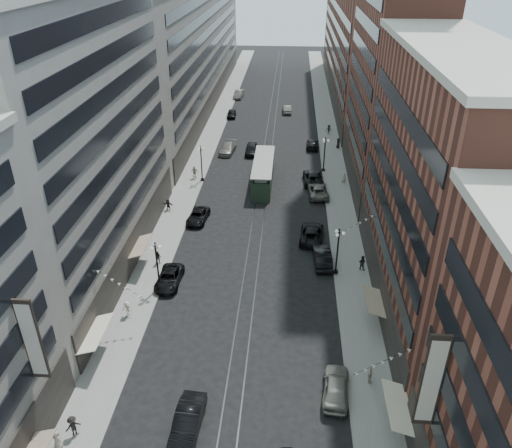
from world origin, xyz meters
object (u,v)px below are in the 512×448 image
(pedestrian_9, at_px, (329,130))
(pedestrian_extra_0, at_px, (127,309))
(lamppost_sw_far, at_px, (157,264))
(car_10, at_px, (322,257))
(pedestrian_2, at_px, (158,258))
(pedestrian_5, at_px, (168,204))
(pedestrian_8, at_px, (344,179))
(car_extra_2, at_px, (312,233))
(pedestrian_1, at_px, (57,440))
(car_extra_0, at_px, (313,177))
(car_2, at_px, (169,278))
(pedestrian_4, at_px, (370,375))
(car_9, at_px, (232,114))
(pedestrian_extra_2, at_px, (73,426))
(car_12, at_px, (312,144))
(lamppost_se_mid, at_px, (324,153))
(car_11, at_px, (318,190))
(car_4, at_px, (336,387))
(car_13, at_px, (251,149))
(streetcar, at_px, (263,173))
(pedestrian_6, at_px, (195,172))
(lamppost_sw_mid, at_px, (201,162))
(car_14, at_px, (287,109))
(car_7, at_px, (198,216))
(car_8, at_px, (228,148))
(car_5, at_px, (188,422))
(pedestrian_extra_1, at_px, (338,143))
(pedestrian_7, at_px, (362,263))

(pedestrian_9, xyz_separation_m, pedestrian_extra_0, (-22.18, -53.94, -0.08))
(lamppost_sw_far, xyz_separation_m, car_10, (17.02, 6.01, -2.22))
(pedestrian_2, height_order, pedestrian_5, pedestrian_2)
(pedestrian_8, height_order, car_extra_2, pedestrian_8)
(pedestrian_1, relative_size, car_extra_0, 0.28)
(car_2, height_order, pedestrian_4, pedestrian_4)
(car_9, height_order, car_10, car_10)
(car_2, xyz_separation_m, pedestrian_8, (20.34, 26.07, 0.35))
(pedestrian_extra_2, bearing_deg, car_9, -132.16)
(car_12, xyz_separation_m, car_extra_2, (-0.96, -31.30, 0.09))
(lamppost_se_mid, height_order, car_11, lamppost_se_mid)
(car_extra_2, bearing_deg, car_10, 105.81)
(car_extra_0, xyz_separation_m, pedestrian_extra_0, (-18.62, -32.29, 0.13))
(pedestrian_8, bearing_deg, pedestrian_extra_2, 64.49)
(car_4, distance_m, car_13, 52.62)
(streetcar, relative_size, pedestrian_extra_0, 7.95)
(pedestrian_1, bearing_deg, pedestrian_6, -67.52)
(lamppost_sw_mid, relative_size, pedestrian_2, 3.52)
(pedestrian_5, relative_size, car_extra_2, 0.26)
(car_14, distance_m, pedestrian_9, 15.83)
(car_2, bearing_deg, car_extra_2, 35.14)
(car_11, xyz_separation_m, car_13, (-10.66, 15.38, 0.04))
(pedestrian_9, bearing_deg, car_2, -109.62)
(car_10, height_order, car_extra_2, car_10)
(car_13, bearing_deg, car_12, 19.07)
(lamppost_sw_mid, bearing_deg, pedestrian_extra_0, -93.61)
(lamppost_se_mid, relative_size, pedestrian_4, 3.51)
(car_7, bearing_deg, lamppost_se_mid, 50.85)
(lamppost_sw_far, bearing_deg, car_8, 86.48)
(car_extra_0, bearing_deg, car_5, 74.13)
(car_2, xyz_separation_m, pedestrian_extra_1, (20.60, 41.17, 0.36))
(car_10, height_order, pedestrian_7, pedestrian_7)
(car_5, xyz_separation_m, pedestrian_7, (15.11, 21.75, 0.15))
(car_4, height_order, pedestrian_9, pedestrian_9)
(pedestrian_4, relative_size, pedestrian_6, 0.81)
(car_12, relative_size, car_extra_2, 0.85)
(car_10, bearing_deg, car_4, 87.43)
(car_9, bearing_deg, car_2, -91.48)
(pedestrian_4, relative_size, car_12, 0.32)
(pedestrian_8, distance_m, pedestrian_extra_1, 15.10)
(car_5, relative_size, car_extra_2, 0.89)
(car_4, bearing_deg, pedestrian_extra_1, -88.32)
(car_12, bearing_deg, pedestrian_7, 98.74)
(pedestrian_9, height_order, car_extra_0, pedestrian_9)
(lamppost_sw_far, bearing_deg, streetcar, 71.11)
(lamppost_se_mid, bearing_deg, car_7, -134.40)
(car_11, distance_m, pedestrian_7, 18.94)
(car_12, height_order, car_13, car_13)
(car_5, bearing_deg, car_11, 78.06)
(car_7, height_order, pedestrian_8, pedestrian_8)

